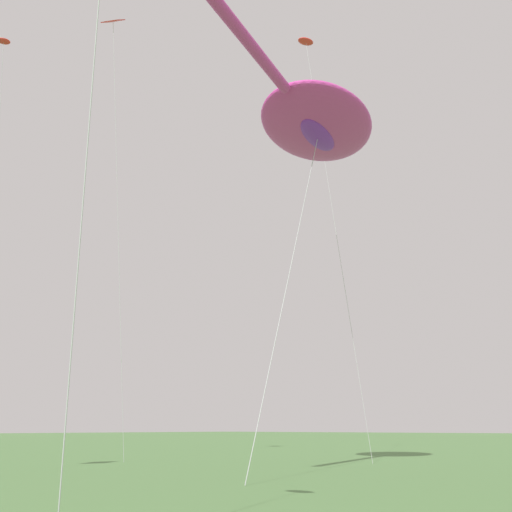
{
  "coord_description": "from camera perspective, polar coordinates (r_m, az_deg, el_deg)",
  "views": [
    {
      "loc": [
        -8.11,
        2.22,
        1.34
      ],
      "look_at": [
        1.54,
        10.2,
        5.77
      ],
      "focal_mm": 34.22,
      "sensor_mm": 36.0,
      "label": 1
    }
  ],
  "objects": [
    {
      "name": "big_show_kite",
      "position": [
        19.49,
        6.83,
        15.29
      ],
      "size": [
        13.44,
        4.83,
        12.95
      ],
      "rotation": [
        0.0,
        0.0,
        0.16
      ],
      "color": "#CC3899",
      "rests_on": "ground"
    },
    {
      "name": "small_kite_diamond_red",
      "position": [
        29.67,
        5.96,
        22.96
      ],
      "size": [
        1.07,
        2.45,
        21.96
      ],
      "rotation": [
        0.0,
        0.0,
        2.65
      ],
      "color": "red",
      "rests_on": "ground"
    },
    {
      "name": "small_kite_streamer_purple",
      "position": [
        27.7,
        -27.53,
        19.1
      ],
      "size": [
        3.46,
        2.02,
        19.0
      ],
      "rotation": [
        0.0,
        0.0,
        -0.67
      ],
      "color": "red",
      "rests_on": "ground"
    },
    {
      "name": "small_kite_tiny_distant",
      "position": [
        27.91,
        -16.3,
        22.55
      ],
      "size": [
        3.52,
        1.11,
        21.48
      ],
      "rotation": [
        0.0,
        0.0,
        -2.74
      ],
      "color": "red",
      "rests_on": "ground"
    }
  ]
}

